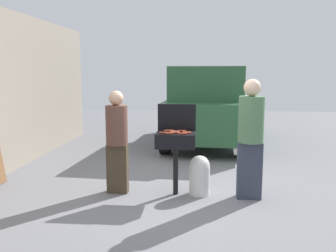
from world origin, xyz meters
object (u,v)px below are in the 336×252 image
(parked_minivan, at_px, (208,105))
(hot_dog_10, at_px, (170,130))
(hot_dog_11, at_px, (187,133))
(person_right, at_px, (251,135))
(bbq_grill, at_px, (176,142))
(hot_dog_7, at_px, (168,131))
(hot_dog_3, at_px, (173,133))
(hot_dog_0, at_px, (175,132))
(hot_dog_9, at_px, (175,131))
(propane_tank, at_px, (200,174))
(hot_dog_4, at_px, (182,131))
(hot_dog_5, at_px, (176,132))
(hot_dog_8, at_px, (182,134))
(hot_dog_6, at_px, (169,133))
(hot_dog_2, at_px, (187,132))
(hot_dog_1, at_px, (164,133))
(person_left, at_px, (117,138))

(parked_minivan, bearing_deg, hot_dog_10, 84.39)
(hot_dog_11, distance_m, parked_minivan, 4.24)
(hot_dog_10, relative_size, person_right, 0.07)
(bbq_grill, distance_m, hot_dog_7, 0.22)
(hot_dog_3, xyz_separation_m, hot_dog_10, (-0.07, 0.20, 0.00))
(hot_dog_0, distance_m, person_right, 1.13)
(hot_dog_9, distance_m, propane_tank, 0.77)
(hot_dog_10, relative_size, parked_minivan, 0.03)
(hot_dog_4, bearing_deg, hot_dog_11, -66.03)
(hot_dog_5, bearing_deg, hot_dog_3, -138.94)
(hot_dog_0, distance_m, hot_dog_5, 0.04)
(bbq_grill, xyz_separation_m, hot_dog_5, (0.00, -0.04, 0.16))
(hot_dog_7, xyz_separation_m, parked_minivan, (0.70, 4.07, 0.04))
(hot_dog_8, xyz_separation_m, propane_tank, (0.27, 0.16, -0.67))
(hot_dog_3, xyz_separation_m, parked_minivan, (0.61, 4.22, 0.04))
(hot_dog_4, height_order, hot_dog_11, same)
(hot_dog_0, relative_size, hot_dog_6, 1.00)
(hot_dog_5, distance_m, propane_tank, 0.76)
(hot_dog_5, xyz_separation_m, hot_dog_10, (-0.11, 0.16, 0.00))
(hot_dog_2, bearing_deg, person_right, -3.19)
(hot_dog_0, height_order, hot_dog_6, same)
(bbq_grill, distance_m, parked_minivan, 4.19)
(bbq_grill, distance_m, hot_dog_2, 0.23)
(bbq_grill, distance_m, hot_dog_1, 0.26)
(hot_dog_2, bearing_deg, person_left, 178.98)
(hot_dog_6, relative_size, parked_minivan, 0.03)
(hot_dog_3, relative_size, hot_dog_6, 1.00)
(hot_dog_4, height_order, hot_dog_7, same)
(hot_dog_8, height_order, person_left, person_left)
(hot_dog_5, height_order, hot_dog_11, same)
(hot_dog_5, bearing_deg, person_right, -1.49)
(hot_dog_1, relative_size, hot_dog_4, 1.00)
(hot_dog_0, relative_size, parked_minivan, 0.03)
(hot_dog_5, height_order, hot_dog_6, same)
(hot_dog_4, height_order, hot_dog_6, same)
(hot_dog_4, distance_m, person_right, 1.04)
(hot_dog_5, bearing_deg, hot_dog_2, 8.21)
(hot_dog_2, distance_m, hot_dog_11, 0.05)
(hot_dog_2, bearing_deg, hot_dog_0, 175.22)
(bbq_grill, height_order, hot_dog_5, hot_dog_5)
(hot_dog_7, bearing_deg, hot_dog_2, -18.09)
(hot_dog_10, distance_m, person_left, 0.83)
(hot_dog_9, distance_m, hot_dog_10, 0.11)
(hot_dog_7, bearing_deg, parked_minivan, 80.24)
(hot_dog_4, relative_size, parked_minivan, 0.03)
(parked_minivan, bearing_deg, person_right, 101.26)
(hot_dog_0, relative_size, hot_dog_1, 1.00)
(parked_minivan, bearing_deg, hot_dog_2, 88.40)
(parked_minivan, bearing_deg, hot_dog_3, 85.76)
(hot_dog_3, height_order, hot_dog_7, same)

